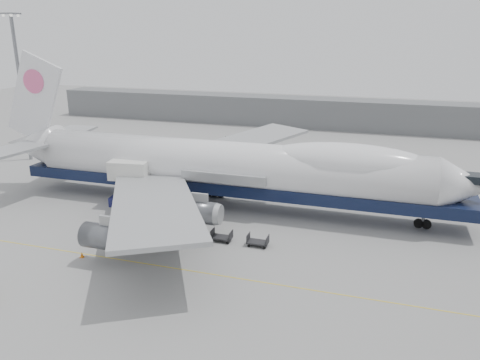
% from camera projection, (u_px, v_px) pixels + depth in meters
% --- Properties ---
extents(ground, '(260.00, 260.00, 0.00)m').
position_uv_depth(ground, '(190.00, 242.00, 52.24)').
color(ground, gray).
rests_on(ground, ground).
extents(apron_line, '(60.00, 0.15, 0.01)m').
position_uv_depth(apron_line, '(166.00, 267.00, 46.78)').
color(apron_line, gold).
rests_on(apron_line, ground).
extents(hangar, '(110.00, 8.00, 7.00)m').
position_uv_depth(hangar, '(263.00, 110.00, 117.64)').
color(hangar, slate).
rests_on(hangar, ground).
extents(floodlight_mast, '(2.40, 2.40, 25.43)m').
position_uv_depth(floodlight_mast, '(20.00, 80.00, 81.66)').
color(floodlight_mast, slate).
rests_on(floodlight_mast, ground).
extents(airliner, '(67.00, 55.30, 19.98)m').
position_uv_depth(airliner, '(229.00, 166.00, 61.24)').
color(airliner, white).
rests_on(airliner, ground).
extents(catering_truck, '(5.91, 4.41, 6.23)m').
position_uv_depth(catering_truck, '(131.00, 181.00, 62.37)').
color(catering_truck, '#1A1C4F').
rests_on(catering_truck, ground).
extents(traffic_cone, '(0.41, 0.41, 0.60)m').
position_uv_depth(traffic_cone, '(82.00, 255.00, 48.70)').
color(traffic_cone, orange).
rests_on(traffic_cone, ground).
extents(dolly_0, '(2.30, 1.35, 1.30)m').
position_uv_depth(dolly_0, '(123.00, 223.00, 55.99)').
color(dolly_0, '#2D2D30').
rests_on(dolly_0, ground).
extents(dolly_1, '(2.30, 1.35, 1.30)m').
position_uv_depth(dolly_1, '(154.00, 228.00, 54.80)').
color(dolly_1, '#2D2D30').
rests_on(dolly_1, ground).
extents(dolly_2, '(2.30, 1.35, 1.30)m').
position_uv_depth(dolly_2, '(187.00, 232.00, 53.60)').
color(dolly_2, '#2D2D30').
rests_on(dolly_2, ground).
extents(dolly_3, '(2.30, 1.35, 1.30)m').
position_uv_depth(dolly_3, '(222.00, 237.00, 52.41)').
color(dolly_3, '#2D2D30').
rests_on(dolly_3, ground).
extents(dolly_4, '(2.30, 1.35, 1.30)m').
position_uv_depth(dolly_4, '(258.00, 241.00, 51.21)').
color(dolly_4, '#2D2D30').
rests_on(dolly_4, ground).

